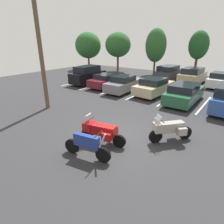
% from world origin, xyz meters
% --- Properties ---
extents(ground, '(44.00, 44.00, 0.10)m').
position_xyz_m(ground, '(0.00, 0.00, -0.05)').
color(ground, '#2D2D30').
extents(motorcycle_touring, '(2.30, 1.08, 1.38)m').
position_xyz_m(motorcycle_touring, '(-0.12, -0.81, 0.66)').
color(motorcycle_touring, black).
rests_on(motorcycle_touring, ground).
extents(motorcycle_second, '(2.20, 0.68, 1.32)m').
position_xyz_m(motorcycle_second, '(0.18, -2.05, 0.59)').
color(motorcycle_second, black).
rests_on(motorcycle_second, ground).
extents(motorcycle_third, '(1.56, 1.81, 1.41)m').
position_xyz_m(motorcycle_third, '(2.43, 1.33, 0.66)').
color(motorcycle_third, black).
rests_on(motorcycle_third, ground).
extents(parking_stripes, '(19.54, 5.08, 0.01)m').
position_xyz_m(parking_stripes, '(-1.53, 8.29, 0.00)').
color(parking_stripes, silver).
rests_on(parking_stripes, ground).
extents(car_black, '(1.84, 4.36, 1.98)m').
position_xyz_m(car_black, '(-9.67, 8.39, 0.98)').
color(car_black, black).
rests_on(car_black, ground).
extents(car_maroon, '(1.88, 4.40, 1.38)m').
position_xyz_m(car_maroon, '(-7.00, 8.42, 0.67)').
color(car_maroon, maroon).
rests_on(car_maroon, ground).
extents(car_grey, '(1.92, 4.57, 1.54)m').
position_xyz_m(car_grey, '(-4.53, 7.95, 0.74)').
color(car_grey, slate).
rests_on(car_grey, ground).
extents(car_champagne, '(2.25, 4.62, 1.52)m').
position_xyz_m(car_champagne, '(-1.72, 8.60, 0.75)').
color(car_champagne, '#C1B289').
rests_on(car_champagne, ground).
extents(car_green, '(1.96, 4.83, 1.52)m').
position_xyz_m(car_green, '(1.14, 7.94, 0.74)').
color(car_green, '#235638').
rests_on(car_green, ground).
extents(car_far_charcoal, '(2.12, 4.48, 1.83)m').
position_xyz_m(car_far_charcoal, '(-2.94, 15.43, 0.91)').
color(car_far_charcoal, '#38383D').
rests_on(car_far_charcoal, ground).
extents(car_far_tan, '(2.15, 4.72, 1.81)m').
position_xyz_m(car_far_tan, '(-0.16, 15.30, 0.89)').
color(car_far_tan, tan).
rests_on(car_far_tan, ground).
extents(car_far_white, '(2.10, 4.48, 1.57)m').
position_xyz_m(car_far_white, '(2.61, 15.42, 0.75)').
color(car_far_white, white).
rests_on(car_far_white, ground).
extents(utility_pole, '(1.80, 0.29, 7.77)m').
position_xyz_m(utility_pole, '(-6.44, 0.71, 4.02)').
color(utility_pole, brown).
rests_on(utility_pole, ground).
extents(tree_far_right, '(3.89, 3.89, 5.79)m').
position_xyz_m(tree_far_right, '(-12.20, 17.89, 3.96)').
color(tree_far_right, '#4C3823').
rests_on(tree_far_right, ground).
extents(tree_right, '(2.84, 2.84, 6.18)m').
position_xyz_m(tree_right, '(-6.27, 18.49, 3.94)').
color(tree_right, '#4C3823').
rests_on(tree_right, ground).
extents(tree_rear, '(4.23, 4.23, 5.89)m').
position_xyz_m(tree_rear, '(-17.65, 17.05, 3.81)').
color(tree_rear, '#4C3823').
rests_on(tree_rear, ground).
extents(tree_far_left, '(2.41, 2.41, 5.78)m').
position_xyz_m(tree_far_left, '(-0.97, 19.46, 4.02)').
color(tree_far_left, '#4C3823').
rests_on(tree_far_left, ground).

